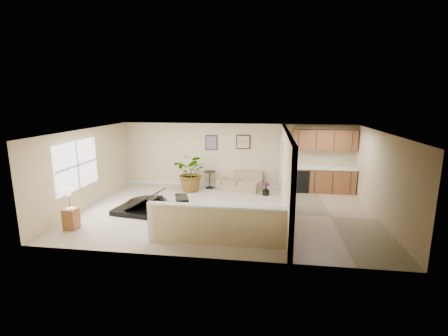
# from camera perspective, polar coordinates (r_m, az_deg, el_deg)

# --- Properties ---
(floor) EXTENTS (9.00, 9.00, 0.00)m
(floor) POSITION_cam_1_polar(r_m,az_deg,el_deg) (10.11, 0.19, -7.74)
(floor) COLOR tan
(floor) RESTS_ON ground
(back_wall) EXTENTS (9.00, 0.04, 2.50)m
(back_wall) POSITION_cam_1_polar(r_m,az_deg,el_deg) (12.68, 2.04, 2.18)
(back_wall) COLOR #CDB78C
(back_wall) RESTS_ON floor
(front_wall) EXTENTS (9.00, 0.04, 2.50)m
(front_wall) POSITION_cam_1_polar(r_m,az_deg,el_deg) (6.90, -3.19, -6.31)
(front_wall) COLOR #CDB78C
(front_wall) RESTS_ON floor
(left_wall) EXTENTS (0.04, 6.00, 2.50)m
(left_wall) POSITION_cam_1_polar(r_m,az_deg,el_deg) (11.27, -23.10, -0.04)
(left_wall) COLOR #CDB78C
(left_wall) RESTS_ON floor
(right_wall) EXTENTS (0.04, 6.00, 2.50)m
(right_wall) POSITION_cam_1_polar(r_m,az_deg,el_deg) (10.19, 26.15, -1.51)
(right_wall) COLOR #CDB78C
(right_wall) RESTS_ON floor
(ceiling) EXTENTS (9.00, 6.00, 0.04)m
(ceiling) POSITION_cam_1_polar(r_m,az_deg,el_deg) (9.56, 0.20, 6.51)
(ceiling) COLOR silver
(ceiling) RESTS_ON back_wall
(kitchen_vinyl) EXTENTS (2.70, 6.00, 0.01)m
(kitchen_vinyl) POSITION_cam_1_polar(r_m,az_deg,el_deg) (10.20, 18.20, -8.17)
(kitchen_vinyl) COLOR tan
(kitchen_vinyl) RESTS_ON floor
(interior_partition) EXTENTS (0.18, 5.99, 2.50)m
(interior_partition) POSITION_cam_1_polar(r_m,az_deg,el_deg) (9.94, 10.74, -0.97)
(interior_partition) COLOR #CDB78C
(interior_partition) RESTS_ON floor
(pony_half_wall) EXTENTS (3.42, 0.22, 1.00)m
(pony_half_wall) POSITION_cam_1_polar(r_m,az_deg,el_deg) (7.79, -1.57, -9.85)
(pony_half_wall) COLOR #CDB78C
(pony_half_wall) RESTS_ON floor
(left_window) EXTENTS (0.05, 2.15, 1.45)m
(left_window) POSITION_cam_1_polar(r_m,az_deg,el_deg) (10.81, -24.47, 0.44)
(left_window) COLOR white
(left_window) RESTS_ON left_wall
(wall_art_left) EXTENTS (0.48, 0.04, 0.58)m
(wall_art_left) POSITION_cam_1_polar(r_m,az_deg,el_deg) (12.71, -2.24, 4.48)
(wall_art_left) COLOR #361F13
(wall_art_left) RESTS_ON back_wall
(wall_mirror) EXTENTS (0.55, 0.04, 0.55)m
(wall_mirror) POSITION_cam_1_polar(r_m,az_deg,el_deg) (12.54, 3.41, 4.59)
(wall_mirror) COLOR #361F13
(wall_mirror) RESTS_ON back_wall
(kitchen_cabinets) EXTENTS (2.36, 0.65, 2.33)m
(kitchen_cabinets) POSITION_cam_1_polar(r_m,az_deg,el_deg) (12.57, 16.51, -0.17)
(kitchen_cabinets) COLOR brown
(kitchen_cabinets) RESTS_ON floor
(piano) EXTENTS (1.91, 1.95, 1.42)m
(piano) POSITION_cam_1_polar(r_m,az_deg,el_deg) (10.44, -14.19, -4.06)
(piano) COLOR black
(piano) RESTS_ON floor
(piano_bench) EXTENTS (0.60, 0.82, 0.49)m
(piano_bench) POSITION_cam_1_polar(r_m,az_deg,el_deg) (10.12, -7.43, -6.37)
(piano_bench) COLOR black
(piano_bench) RESTS_ON floor
(loveseat) EXTENTS (1.89, 1.38, 0.93)m
(loveseat) POSITION_cam_1_polar(r_m,az_deg,el_deg) (12.56, 2.84, -2.12)
(loveseat) COLOR tan
(loveseat) RESTS_ON floor
(accent_table) EXTENTS (0.46, 0.46, 0.67)m
(accent_table) POSITION_cam_1_polar(r_m,az_deg,el_deg) (12.64, -2.54, -1.65)
(accent_table) COLOR black
(accent_table) RESTS_ON floor
(palm_plant) EXTENTS (1.50, 1.38, 1.43)m
(palm_plant) POSITION_cam_1_polar(r_m,az_deg,el_deg) (12.24, -5.64, -0.85)
(palm_plant) COLOR black
(palm_plant) RESTS_ON floor
(small_plant) EXTENTS (0.31, 0.31, 0.47)m
(small_plant) POSITION_cam_1_polar(r_m,az_deg,el_deg) (11.86, 7.37, -3.82)
(small_plant) COLOR black
(small_plant) RESTS_ON floor
(lamp_stand) EXTENTS (0.34, 0.34, 1.13)m
(lamp_stand) POSITION_cam_1_polar(r_m,az_deg,el_deg) (9.62, -25.39, -7.00)
(lamp_stand) COLOR brown
(lamp_stand) RESTS_ON floor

